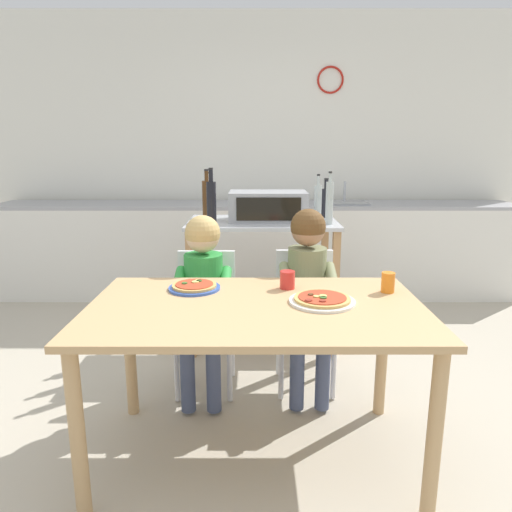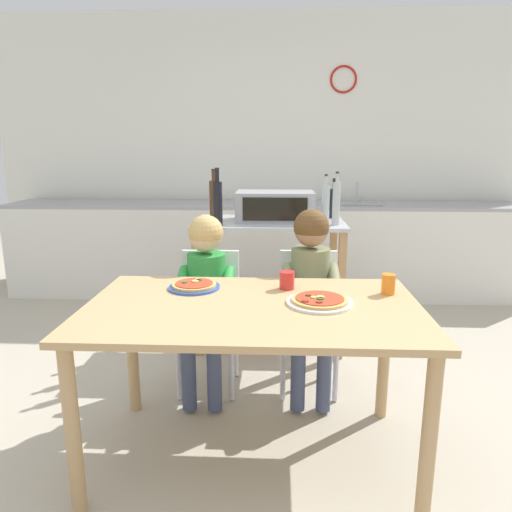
{
  "view_description": "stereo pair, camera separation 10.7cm",
  "coord_description": "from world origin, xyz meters",
  "px_view_note": "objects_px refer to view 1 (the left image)",
  "views": [
    {
      "loc": [
        -0.0,
        -1.96,
        1.43
      ],
      "look_at": [
        0.0,
        0.3,
        0.91
      ],
      "focal_mm": 33.05,
      "sensor_mm": 36.0,
      "label": 1
    },
    {
      "loc": [
        0.11,
        -1.95,
        1.43
      ],
      "look_at": [
        0.0,
        0.3,
        0.91
      ],
      "focal_mm": 33.05,
      "sensor_mm": 36.0,
      "label": 2
    }
  ],
  "objects_px": {
    "drinking_cup_orange": "(388,282)",
    "bottle_dark_olive_oil": "(318,202)",
    "bottle_tall_green_wine": "(207,200)",
    "dining_chair_left": "(206,310)",
    "bottle_clear_vinegar": "(329,202)",
    "dining_chair_right": "(305,309)",
    "bottle_slim_sauce": "(208,199)",
    "drinking_cup_red": "(287,280)",
    "dining_table": "(256,325)",
    "toaster_oven": "(268,206)",
    "bottle_squat_spirits": "(211,202)",
    "pizza_plate_blue_rimmed": "(194,287)",
    "child_in_green_shirt": "(203,284)",
    "child_in_olive_shirt": "(308,279)",
    "kitchen_island_cart": "(262,262)",
    "bottle_brown_beer": "(326,202)",
    "pizza_plate_white": "(322,300)"
  },
  "relations": [
    {
      "from": "bottle_clear_vinegar",
      "to": "dining_chair_left",
      "type": "bearing_deg",
      "value": -147.63
    },
    {
      "from": "bottle_slim_sauce",
      "to": "bottle_brown_beer",
      "type": "xyz_separation_m",
      "value": [
        0.87,
        0.01,
        -0.02
      ]
    },
    {
      "from": "drinking_cup_red",
      "to": "dining_table",
      "type": "bearing_deg",
      "value": -121.85
    },
    {
      "from": "bottle_tall_green_wine",
      "to": "pizza_plate_white",
      "type": "xyz_separation_m",
      "value": [
        0.63,
        -1.28,
        -0.3
      ]
    },
    {
      "from": "toaster_oven",
      "to": "pizza_plate_white",
      "type": "height_order",
      "value": "toaster_oven"
    },
    {
      "from": "bottle_squat_spirits",
      "to": "drinking_cup_orange",
      "type": "height_order",
      "value": "bottle_squat_spirits"
    },
    {
      "from": "bottle_dark_olive_oil",
      "to": "child_in_olive_shirt",
      "type": "xyz_separation_m",
      "value": [
        -0.14,
        -0.77,
        -0.35
      ]
    },
    {
      "from": "pizza_plate_blue_rimmed",
      "to": "toaster_oven",
      "type": "bearing_deg",
      "value": 71.28
    },
    {
      "from": "dining_chair_left",
      "to": "drinking_cup_orange",
      "type": "height_order",
      "value": "drinking_cup_orange"
    },
    {
      "from": "drinking_cup_red",
      "to": "kitchen_island_cart",
      "type": "bearing_deg",
      "value": 95.5
    },
    {
      "from": "toaster_oven",
      "to": "bottle_squat_spirits",
      "type": "bearing_deg",
      "value": -148.26
    },
    {
      "from": "bottle_brown_beer",
      "to": "bottle_slim_sauce",
      "type": "bearing_deg",
      "value": -179.52
    },
    {
      "from": "dining_chair_right",
      "to": "pizza_plate_white",
      "type": "height_order",
      "value": "dining_chair_right"
    },
    {
      "from": "bottle_brown_beer",
      "to": "child_in_green_shirt",
      "type": "bearing_deg",
      "value": -130.7
    },
    {
      "from": "dining_chair_left",
      "to": "toaster_oven",
      "type": "bearing_deg",
      "value": 60.12
    },
    {
      "from": "bottle_tall_green_wine",
      "to": "dining_chair_left",
      "type": "relative_size",
      "value": 0.45
    },
    {
      "from": "dining_table",
      "to": "pizza_plate_white",
      "type": "height_order",
      "value": "pizza_plate_white"
    },
    {
      "from": "dining_table",
      "to": "pizza_plate_blue_rimmed",
      "type": "xyz_separation_m",
      "value": [
        -0.3,
        0.23,
        0.11
      ]
    },
    {
      "from": "bottle_brown_beer",
      "to": "bottle_clear_vinegar",
      "type": "xyz_separation_m",
      "value": [
        -0.02,
        -0.33,
        0.03
      ]
    },
    {
      "from": "dining_table",
      "to": "drinking_cup_red",
      "type": "bearing_deg",
      "value": 58.15
    },
    {
      "from": "bottle_clear_vinegar",
      "to": "drinking_cup_orange",
      "type": "relative_size",
      "value": 3.68
    },
    {
      "from": "pizza_plate_blue_rimmed",
      "to": "pizza_plate_white",
      "type": "relative_size",
      "value": 0.85
    },
    {
      "from": "bottle_slim_sauce",
      "to": "drinking_cup_orange",
      "type": "relative_size",
      "value": 3.47
    },
    {
      "from": "child_in_olive_shirt",
      "to": "pizza_plate_white",
      "type": "relative_size",
      "value": 3.64
    },
    {
      "from": "bottle_clear_vinegar",
      "to": "dining_chair_right",
      "type": "height_order",
      "value": "bottle_clear_vinegar"
    },
    {
      "from": "bottle_clear_vinegar",
      "to": "pizza_plate_blue_rimmed",
      "type": "relative_size",
      "value": 1.42
    },
    {
      "from": "toaster_oven",
      "to": "bottle_clear_vinegar",
      "type": "height_order",
      "value": "bottle_clear_vinegar"
    },
    {
      "from": "kitchen_island_cart",
      "to": "bottle_slim_sauce",
      "type": "xyz_separation_m",
      "value": [
        -0.4,
        0.17,
        0.44
      ]
    },
    {
      "from": "dining_table",
      "to": "toaster_oven",
      "type": "bearing_deg",
      "value": 86.44
    },
    {
      "from": "bottle_tall_green_wine",
      "to": "dining_chair_right",
      "type": "relative_size",
      "value": 0.45
    },
    {
      "from": "bottle_brown_beer",
      "to": "dining_chair_right",
      "type": "xyz_separation_m",
      "value": [
        -0.22,
        -0.81,
        -0.55
      ]
    },
    {
      "from": "dining_table",
      "to": "bottle_tall_green_wine",
      "type": "bearing_deg",
      "value": 104.55
    },
    {
      "from": "bottle_squat_spirits",
      "to": "dining_chair_right",
      "type": "height_order",
      "value": "bottle_squat_spirits"
    },
    {
      "from": "bottle_squat_spirits",
      "to": "pizza_plate_blue_rimmed",
      "type": "height_order",
      "value": "bottle_squat_spirits"
    },
    {
      "from": "drinking_cup_orange",
      "to": "bottle_dark_olive_oil",
      "type": "bearing_deg",
      "value": 99.0
    },
    {
      "from": "dining_chair_left",
      "to": "child_in_green_shirt",
      "type": "height_order",
      "value": "child_in_green_shirt"
    },
    {
      "from": "bottle_squat_spirits",
      "to": "dining_chair_right",
      "type": "xyz_separation_m",
      "value": [
        0.59,
        -0.41,
        -0.59
      ]
    },
    {
      "from": "toaster_oven",
      "to": "bottle_dark_olive_oil",
      "type": "height_order",
      "value": "bottle_dark_olive_oil"
    },
    {
      "from": "bottle_dark_olive_oil",
      "to": "pizza_plate_blue_rimmed",
      "type": "bearing_deg",
      "value": -122.85
    },
    {
      "from": "child_in_green_shirt",
      "to": "pizza_plate_blue_rimmed",
      "type": "height_order",
      "value": "child_in_green_shirt"
    },
    {
      "from": "bottle_brown_beer",
      "to": "pizza_plate_white",
      "type": "xyz_separation_m",
      "value": [
        -0.22,
        -1.5,
        -0.26
      ]
    },
    {
      "from": "bottle_squat_spirits",
      "to": "child_in_green_shirt",
      "type": "height_order",
      "value": "bottle_squat_spirits"
    },
    {
      "from": "child_in_green_shirt",
      "to": "drinking_cup_red",
      "type": "distance_m",
      "value": 0.58
    },
    {
      "from": "dining_chair_right",
      "to": "bottle_tall_green_wine",
      "type": "bearing_deg",
      "value": 137.17
    },
    {
      "from": "kitchen_island_cart",
      "to": "dining_chair_left",
      "type": "xyz_separation_m",
      "value": [
        -0.35,
        -0.65,
        -0.13
      ]
    },
    {
      "from": "bottle_tall_green_wine",
      "to": "dining_chair_left",
      "type": "xyz_separation_m",
      "value": [
        0.04,
        -0.61,
        -0.59
      ]
    },
    {
      "from": "dining_table",
      "to": "child_in_green_shirt",
      "type": "xyz_separation_m",
      "value": [
        -0.3,
        0.58,
        0.02
      ]
    },
    {
      "from": "bottle_tall_green_wine",
      "to": "child_in_green_shirt",
      "type": "relative_size",
      "value": 0.35
    },
    {
      "from": "bottle_dark_olive_oil",
      "to": "dining_chair_left",
      "type": "bearing_deg",
      "value": -137.47
    },
    {
      "from": "bottle_tall_green_wine",
      "to": "pizza_plate_blue_rimmed",
      "type": "xyz_separation_m",
      "value": [
        0.04,
        -1.08,
        -0.3
      ]
    }
  ]
}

